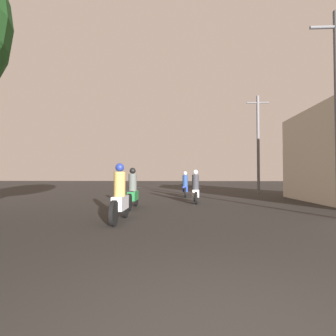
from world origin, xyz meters
TOP-DOWN VIEW (x-y plane):
  - motorcycle_silver at (-2.08, 5.59)m, footprint 0.60×2.06m
  - motorcycle_green at (-2.28, 8.57)m, footprint 0.60×2.04m
  - motorcycle_white at (0.31, 10.78)m, footprint 0.60×1.82m
  - motorcycle_blue at (-0.13, 14.40)m, footprint 0.60×1.90m
  - utility_pole_far at (5.19, 17.44)m, footprint 1.60×0.20m

SIDE VIEW (x-z plane):
  - motorcycle_blue at x=-0.13m, z-range -0.15..1.40m
  - motorcycle_white at x=0.31m, z-range -0.15..1.42m
  - motorcycle_green at x=-2.28m, z-range -0.17..1.44m
  - motorcycle_silver at x=-2.08m, z-range -0.17..1.47m
  - utility_pole_far at x=5.19m, z-range 0.16..7.26m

